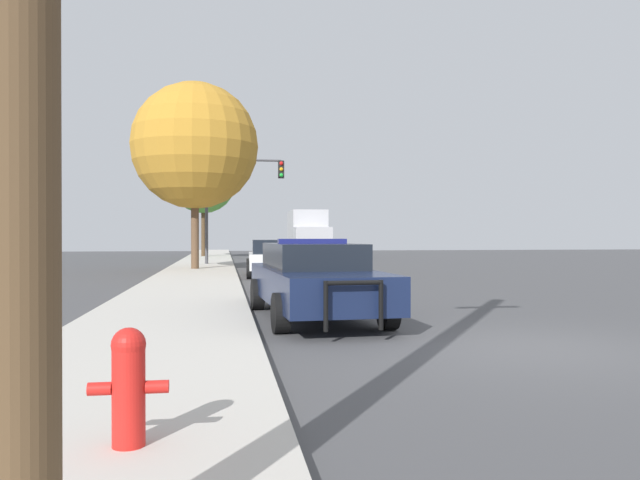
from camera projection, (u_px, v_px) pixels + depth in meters
ground_plane at (523, 348)px, 8.63m from camera, size 110.00×110.00×0.00m
sidewalk_left at (144, 354)px, 7.85m from camera, size 3.00×110.00×0.13m
police_car at (314, 278)px, 11.72m from camera, size 2.26×5.45×1.50m
fire_hydrant at (129, 383)px, 4.22m from camera, size 0.53×0.23×0.81m
traffic_light at (237, 188)px, 31.65m from camera, size 4.01×0.35×5.42m
car_background_midblock at (273, 257)px, 23.53m from camera, size 2.12×4.08×1.39m
box_truck at (308, 233)px, 43.49m from camera, size 2.72×6.95×3.30m
tree_sidewalk_far at (203, 181)px, 43.03m from camera, size 4.47×4.47×7.43m
tree_sidewalk_mid at (195, 146)px, 26.79m from camera, size 5.43×5.43×8.01m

